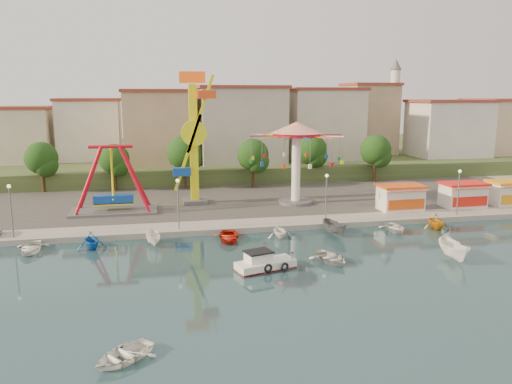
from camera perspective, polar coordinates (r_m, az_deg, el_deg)
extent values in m
plane|color=#16333D|center=(41.57, 3.34, -9.12)|extent=(200.00, 200.00, 0.00)
cube|color=#9E998E|center=(101.18, -5.59, 3.08)|extent=(200.00, 100.00, 0.60)
cube|color=#4C4944|center=(69.80, -2.89, -0.26)|extent=(90.00, 28.00, 0.01)
cube|color=#384C26|center=(105.96, -5.88, 4.09)|extent=(200.00, 60.00, 3.00)
cube|color=#59595E|center=(61.58, -15.90, -2.09)|extent=(10.00, 5.00, 0.30)
cube|color=#123F9D|center=(61.27, -15.97, -0.77)|extent=(4.50, 1.40, 1.00)
cylinder|color=red|center=(60.35, -16.28, 5.00)|extent=(5.00, 0.40, 0.40)
cube|color=#59595E|center=(64.64, -6.98, -1.03)|extent=(3.00, 3.00, 0.50)
cube|color=yellow|center=(63.52, -7.13, 5.38)|extent=(1.00, 1.00, 15.00)
cube|color=#D6460B|center=(63.24, -7.32, 12.88)|extent=(3.20, 0.50, 1.40)
cylinder|color=yellow|center=(62.59, -7.11, 6.67)|extent=(3.20, 0.50, 3.20)
cube|color=yellow|center=(62.33, -6.38, 8.84)|extent=(3.62, 0.35, 9.56)
cube|color=#DD4113|center=(62.36, -5.67, 11.03)|extent=(2.20, 1.20, 1.00)
cylinder|color=#59595E|center=(64.11, 4.53, -1.13)|extent=(4.40, 4.40, 0.40)
cylinder|color=white|center=(63.34, 4.59, 2.67)|extent=(1.10, 1.10, 9.00)
cylinder|color=red|center=(62.86, 4.65, 6.55)|extent=(6.00, 6.00, 0.50)
cone|color=red|center=(62.79, 4.66, 7.37)|extent=(6.40, 6.40, 1.40)
cube|color=white|center=(62.54, 16.16, -0.73)|extent=(5.00, 3.00, 2.80)
cube|color=#D34C12|center=(62.25, 16.24, 0.67)|extent=(5.40, 3.40, 0.25)
cube|color=red|center=(60.84, 16.95, 0.06)|extent=(5.00, 0.77, 0.43)
cube|color=white|center=(66.80, 22.56, -0.41)|extent=(5.00, 3.00, 2.80)
cube|color=red|center=(66.53, 22.65, 0.90)|extent=(5.40, 3.40, 0.25)
cube|color=red|center=(65.21, 23.46, 0.33)|extent=(5.00, 0.77, 0.43)
cube|color=white|center=(70.66, 27.00, -0.18)|extent=(5.00, 3.00, 2.80)
cube|color=orange|center=(70.41, 27.11, 1.05)|extent=(5.40, 3.40, 0.25)
cylinder|color=#59595E|center=(53.78, -26.17, -2.13)|extent=(0.14, 0.14, 5.00)
cylinder|color=#59595E|center=(51.97, -8.87, -1.53)|extent=(0.14, 0.14, 5.00)
cylinder|color=#59595E|center=(54.97, 8.02, -0.82)|extent=(0.14, 0.14, 5.00)
cylinder|color=#59595E|center=(62.09, 22.10, -0.16)|extent=(0.14, 0.14, 5.00)
cylinder|color=#382314|center=(77.29, -23.16, 1.31)|extent=(0.44, 0.44, 3.60)
sphere|color=black|center=(76.88, -23.33, 3.58)|extent=(4.60, 4.60, 4.60)
cylinder|color=#382314|center=(75.15, -15.79, 1.46)|extent=(0.44, 0.44, 3.40)
sphere|color=black|center=(74.74, -15.91, 3.67)|extent=(4.35, 4.35, 4.35)
cylinder|color=#382314|center=(74.56, -8.14, 1.90)|extent=(0.44, 0.44, 3.92)
sphere|color=black|center=(74.10, -8.21, 4.48)|extent=(5.02, 5.02, 5.02)
cylinder|color=#382314|center=(74.38, -0.36, 1.89)|extent=(0.44, 0.44, 3.66)
sphere|color=black|center=(73.94, -0.36, 4.29)|extent=(4.68, 4.68, 4.68)
cylinder|color=#382314|center=(79.69, 6.31, 2.49)|extent=(0.44, 0.44, 3.80)
sphere|color=black|center=(79.27, 6.36, 4.83)|extent=(4.86, 4.86, 4.86)
cylinder|color=#382314|center=(81.62, 13.41, 2.45)|extent=(0.44, 0.44, 3.77)
sphere|color=black|center=(81.21, 13.51, 4.71)|extent=(4.83, 4.83, 4.83)
cube|color=beige|center=(87.12, -27.07, 6.34)|extent=(9.26, 9.53, 11.87)
cube|color=silver|center=(90.07, -18.65, 6.05)|extent=(12.33, 9.01, 8.63)
cube|color=tan|center=(89.86, -10.26, 7.28)|extent=(11.95, 9.28, 11.23)
cube|color=beige|center=(88.16, -1.14, 6.72)|extent=(12.59, 10.50, 9.20)
cube|color=beige|center=(94.73, 6.59, 6.97)|extent=(10.75, 9.23, 9.24)
cube|color=tan|center=(97.87, 14.44, 7.40)|extent=(12.77, 10.96, 11.21)
cube|color=silver|center=(102.17, 20.85, 7.49)|extent=(8.23, 8.98, 12.36)
cube|color=beige|center=(112.99, 24.60, 6.58)|extent=(11.59, 10.93, 8.76)
cylinder|color=silver|center=(102.65, 15.46, 8.85)|extent=(1.80, 1.80, 16.00)
cylinder|color=#59595E|center=(102.61, 15.60, 11.64)|extent=(2.80, 2.80, 0.30)
cone|color=#59595E|center=(102.75, 15.72, 13.86)|extent=(2.20, 2.20, 2.00)
cube|color=white|center=(42.01, 1.10, -8.44)|extent=(5.31, 3.21, 0.90)
cube|color=red|center=(42.09, 1.09, -8.72)|extent=(5.31, 3.21, 0.16)
cube|color=white|center=(41.74, 0.26, -7.49)|extent=(2.33, 1.99, 0.90)
cube|color=black|center=(41.59, 0.26, -6.84)|extent=(2.57, 2.24, 0.12)
torus|color=black|center=(41.05, 1.40, -8.70)|extent=(0.78, 0.40, 0.76)
torus|color=black|center=(41.41, 3.29, -8.54)|extent=(0.78, 0.40, 0.76)
imported|color=silver|center=(44.16, 8.54, -7.43)|extent=(3.85, 4.61, 0.82)
imported|color=white|center=(29.60, -14.93, -17.49)|extent=(4.47, 4.36, 0.76)
imported|color=white|center=(47.55, 21.70, -6.19)|extent=(2.18, 4.63, 1.72)
imported|color=white|center=(50.88, -24.40, -5.81)|extent=(3.01, 4.14, 0.84)
imported|color=blue|center=(49.79, -18.31, -5.24)|extent=(3.49, 3.78, 1.64)
imported|color=white|center=(49.43, -11.66, -5.19)|extent=(1.71, 3.63, 1.35)
imported|color=red|center=(49.96, -3.16, -5.08)|extent=(3.58, 4.61, 0.88)
imported|color=white|center=(50.85, 2.74, -4.41)|extent=(2.59, 2.97, 1.52)
imported|color=#545459|center=(52.56, 8.99, -4.04)|extent=(2.29, 4.08, 1.49)
imported|color=silver|center=(55.31, 15.56, -3.95)|extent=(2.76, 3.76, 0.76)
imported|color=orange|center=(57.52, 19.90, -3.14)|extent=(3.04, 3.45, 1.71)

